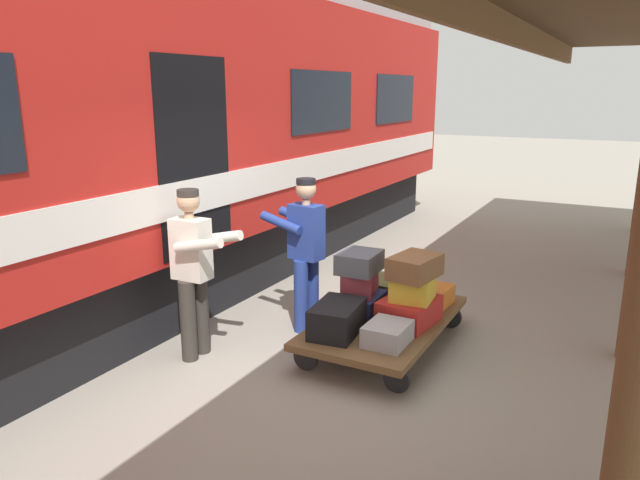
{
  "coord_description": "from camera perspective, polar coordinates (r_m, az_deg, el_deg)",
  "views": [
    {
      "loc": [
        -2.1,
        4.76,
        2.62
      ],
      "look_at": [
        0.63,
        -0.33,
        1.15
      ],
      "focal_mm": 33.32,
      "sensor_mm": 36.0,
      "label": 1
    }
  ],
  "objects": [
    {
      "name": "ground_plane",
      "position": [
        5.83,
        4.07,
        -12.48
      ],
      "size": [
        60.0,
        60.0,
        0.0
      ],
      "primitive_type": "plane",
      "color": "gray"
    },
    {
      "name": "train_car",
      "position": [
        7.31,
        -21.14,
        8.94
      ],
      "size": [
        3.02,
        16.0,
        4.0
      ],
      "color": "#B21E19",
      "rests_on": "ground_plane"
    },
    {
      "name": "luggage_cart",
      "position": [
        6.26,
        6.21,
        -7.86
      ],
      "size": [
        1.18,
        2.1,
        0.32
      ],
      "color": "brown",
      "rests_on": "ground_plane"
    },
    {
      "name": "suitcase_black_hardshell",
      "position": [
        5.79,
        1.67,
        -7.56
      ],
      "size": [
        0.48,
        0.67,
        0.3
      ],
      "primitive_type": "cube",
      "rotation": [
        0.0,
        0.0,
        0.12
      ],
      "color": "black",
      "rests_on": "luggage_cart"
    },
    {
      "name": "suitcase_gray_aluminum",
      "position": [
        5.62,
        6.5,
        -8.93
      ],
      "size": [
        0.37,
        0.45,
        0.2
      ],
      "primitive_type": "cube",
      "rotation": [
        0.0,
        0.0,
        -0.0
      ],
      "color": "#9EA0A5",
      "rests_on": "luggage_cart"
    },
    {
      "name": "suitcase_red_plastic",
      "position": [
        6.11,
        8.54,
        -6.74
      ],
      "size": [
        0.54,
        0.66,
        0.26
      ],
      "primitive_type": "cube",
      "rotation": [
        0.0,
        0.0,
        -0.11
      ],
      "color": "#AD231E",
      "rests_on": "luggage_cart"
    },
    {
      "name": "suitcase_orange_carryall",
      "position": [
        6.63,
        10.25,
        -5.32
      ],
      "size": [
        0.5,
        0.56,
        0.21
      ],
      "primitive_type": "cube",
      "rotation": [
        0.0,
        0.0,
        -0.08
      ],
      "color": "#CC6B23",
      "rests_on": "luggage_cart"
    },
    {
      "name": "suitcase_navy_fabric",
      "position": [
        6.29,
        4.03,
        -6.15
      ],
      "size": [
        0.41,
        0.52,
        0.22
      ],
      "primitive_type": "cube",
      "rotation": [
        0.0,
        0.0,
        0.03
      ],
      "color": "navy",
      "rests_on": "luggage_cart"
    },
    {
      "name": "suitcase_olive_duffel",
      "position": [
        6.79,
        6.04,
        -4.61
      ],
      "size": [
        0.47,
        0.52,
        0.22
      ],
      "primitive_type": "cube",
      "rotation": [
        0.0,
        0.0,
        -0.06
      ],
      "color": "brown",
      "rests_on": "luggage_cart"
    },
    {
      "name": "suitcase_yellow_case",
      "position": [
        6.01,
        8.9,
        -4.62
      ],
      "size": [
        0.42,
        0.43,
        0.23
      ],
      "primitive_type": "cube",
      "rotation": [
        0.0,
        0.0,
        0.08
      ],
      "color": "gold",
      "rests_on": "suitcase_red_plastic"
    },
    {
      "name": "suitcase_burgundy_valise",
      "position": [
        6.26,
        3.86,
        -4.03
      ],
      "size": [
        0.43,
        0.55,
        0.24
      ],
      "primitive_type": "cube",
      "rotation": [
        0.0,
        0.0,
        0.24
      ],
      "color": "maroon",
      "rests_on": "suitcase_navy_fabric"
    },
    {
      "name": "suitcase_slate_roller",
      "position": [
        6.16,
        3.81,
        -2.12
      ],
      "size": [
        0.4,
        0.48,
        0.21
      ],
      "primitive_type": "cube",
      "rotation": [
        0.0,
        0.0,
        0.04
      ],
      "color": "#4C515B",
      "rests_on": "suitcase_burgundy_valise"
    },
    {
      "name": "suitcase_brown_leather",
      "position": [
        5.95,
        9.1,
        -2.53
      ],
      "size": [
        0.46,
        0.59,
        0.22
      ],
      "primitive_type": "cube",
      "rotation": [
        0.0,
        0.0,
        -0.15
      ],
      "color": "brown",
      "rests_on": "suitcase_yellow_case"
    },
    {
      "name": "porter_in_overalls",
      "position": [
        6.49,
        -1.47,
        -0.86
      ],
      "size": [
        0.7,
        0.48,
        1.7
      ],
      "color": "navy",
      "rests_on": "ground_plane"
    },
    {
      "name": "porter_by_door",
      "position": [
        5.92,
        -12.05,
        -2.69
      ],
      "size": [
        0.67,
        0.43,
        1.7
      ],
      "color": "#332D28",
      "rests_on": "ground_plane"
    }
  ]
}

